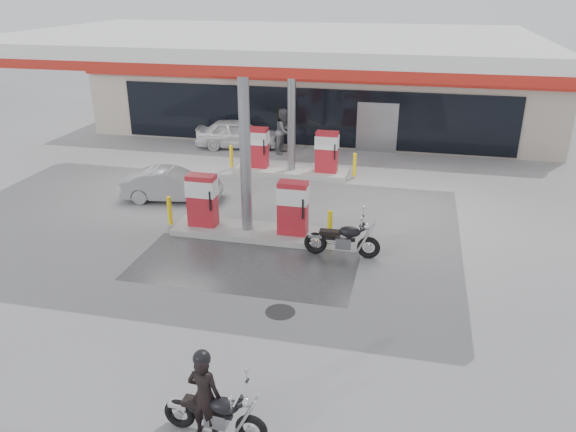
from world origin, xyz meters
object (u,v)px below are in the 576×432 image
Objects in this scene: pump_island_far at (291,156)px; attendant at (284,131)px; parked_car_right at (494,136)px; parked_car_left at (178,116)px; main_motorcycle at (216,415)px; parked_motorcycle at (343,240)px; sedan_white at (238,133)px; biker_main at (204,395)px; hatchback_silver at (172,185)px; pump_island_near at (247,212)px.

attendant is at bearing 109.15° from pump_island_far.
parked_car_left is at bearing 102.67° from parked_car_right.
parked_motorcycle is at bearing 84.14° from main_motorcycle.
sedan_white reaches higher than main_motorcycle.
parked_car_right is (6.55, 19.93, -0.29)m from biker_main.
main_motorcycle is 0.48× the size of sedan_white.
hatchback_silver is 0.74× the size of parked_car_left.
biker_main is at bearing -163.05° from hatchback_silver.
main_motorcycle is at bearing -178.16° from biker_main.
parked_motorcycle is at bearing -66.14° from pump_island_far.
hatchback_silver is at bearing 153.26° from parked_motorcycle.
sedan_white is 1.13× the size of hatchback_silver.
pump_island_near reaches higher than parked_motorcycle.
parked_car_left reaches higher than main_motorcycle.
pump_island_far reaches higher than parked_car_left.
attendant is (-0.97, 2.80, 0.28)m from pump_island_far.
pump_island_far reaches higher than sedan_white.
parked_motorcycle is 16.48m from parked_car_left.
pump_island_far is at bearing -148.65° from attendant.
sedan_white is (-4.92, 17.13, -0.13)m from biker_main.
sedan_white is (-5.12, 17.14, 0.23)m from main_motorcycle.
pump_island_near is at bearing 163.54° from parked_motorcycle.
hatchback_silver reaches higher than parked_motorcycle.
pump_island_far reaches higher than biker_main.
parked_car_left is (-4.00, 9.80, 0.10)m from hatchback_silver.
parked_car_right is at bearing -114.43° from parked_car_left.
sedan_white is at bearing 109.37° from pump_island_near.
parked_motorcycle is at bearing -14.81° from pump_island_near.
pump_island_far is 9.52m from parked_car_left.
attendant is at bearing -140.95° from parked_car_left.
pump_island_near is 9.75m from sedan_white.
attendant is at bearing -111.17° from sedan_white.
parked_car_left is (-7.39, 12.00, -0.05)m from pump_island_near.
pump_island_far is 1.13× the size of parked_car_left.
main_motorcycle is (1.88, -13.94, -0.29)m from pump_island_far.
parked_car_left is (-4.15, 2.80, 0.01)m from sedan_white.
attendant is at bearing 102.77° from main_motorcycle.
pump_island_far is at bearing 100.78° from main_motorcycle.
pump_island_near reaches higher than hatchback_silver.
hatchback_silver is 10.58m from parked_car_left.
main_motorcycle is at bearing 174.98° from parked_car_right.
sedan_white is 11.81m from parked_car_right.
main_motorcycle is 0.88× the size of parked_motorcycle.
pump_island_far is 7.43m from parked_motorcycle.
attendant is 0.59× the size of hatchback_silver.
pump_island_far is (0.00, 6.00, 0.00)m from pump_island_near.
parked_car_right is (11.47, 2.80, -0.16)m from sedan_white.
parked_motorcycle reaches higher than parked_car_right.
pump_island_far is 5.10m from hatchback_silver.
pump_island_near is 14.56m from parked_car_right.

